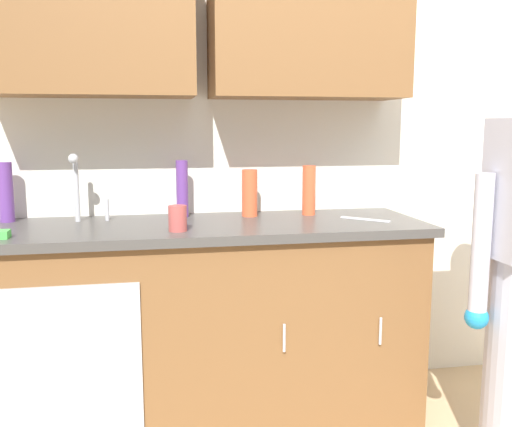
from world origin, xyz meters
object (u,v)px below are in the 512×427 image
at_px(bottle_soap, 250,193).
at_px(cup_by_sink, 178,218).
at_px(bottle_dish_liquid, 309,190).
at_px(bottle_cleaner_spray, 182,189).
at_px(bottle_water_tall, 6,192).
at_px(sink, 84,230).
at_px(knife_on_counter, 365,219).

relative_size(bottle_soap, cup_by_sink, 2.10).
height_order(bottle_dish_liquid, cup_by_sink, bottle_dish_liquid).
bearing_deg(cup_by_sink, bottle_dish_liquid, 25.85).
distance_m(bottle_cleaner_spray, bottle_water_tall, 0.79).
bearing_deg(bottle_soap, bottle_cleaner_spray, 172.99).
xyz_separation_m(bottle_water_tall, cup_by_sink, (0.75, -0.38, -0.08)).
distance_m(sink, knife_on_counter, 1.27).
relative_size(bottle_cleaner_spray, bottle_water_tall, 1.00).
bearing_deg(bottle_dish_liquid, sink, -172.76).
distance_m(bottle_dish_liquid, bottle_water_tall, 1.40).
height_order(bottle_cleaner_spray, bottle_soap, bottle_cleaner_spray).
xyz_separation_m(sink, knife_on_counter, (1.27, -0.06, 0.02)).
bearing_deg(knife_on_counter, bottle_dish_liquid, 2.02).
distance_m(bottle_soap, bottle_water_tall, 1.11).
distance_m(sink, cup_by_sink, 0.44).
bearing_deg(sink, bottle_soap, 10.83).
relative_size(bottle_dish_liquid, knife_on_counter, 1.01).
bearing_deg(bottle_dish_liquid, bottle_cleaner_spray, 175.24).
bearing_deg(cup_by_sink, bottle_cleaner_spray, 83.50).
xyz_separation_m(bottle_soap, cup_by_sink, (-0.36, -0.33, -0.06)).
bearing_deg(bottle_cleaner_spray, bottle_soap, -7.01).
xyz_separation_m(bottle_cleaner_spray, bottle_water_tall, (-0.79, 0.01, -0.00)).
relative_size(bottle_water_tall, knife_on_counter, 1.13).
distance_m(bottle_cleaner_spray, bottle_soap, 0.32).
bearing_deg(bottle_soap, bottle_water_tall, 177.54).
distance_m(sink, bottle_dish_liquid, 1.07).
distance_m(bottle_dish_liquid, bottle_soap, 0.29).
bearing_deg(bottle_water_tall, bottle_dish_liquid, -2.43).
relative_size(bottle_cleaner_spray, bottle_soap, 1.21).
bearing_deg(bottle_cleaner_spray, bottle_water_tall, 179.38).
distance_m(bottle_dish_liquid, knife_on_counter, 0.32).
bearing_deg(cup_by_sink, bottle_water_tall, 153.37).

